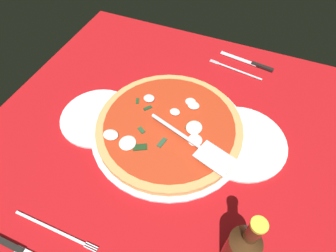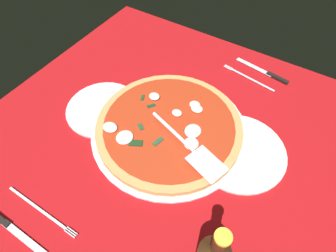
{
  "view_description": "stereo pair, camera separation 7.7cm",
  "coord_description": "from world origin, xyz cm",
  "px_view_note": "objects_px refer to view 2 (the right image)",
  "views": [
    {
      "loc": [
        17.77,
        -39.73,
        62.8
      ],
      "look_at": [
        -0.35,
        3.69,
        2.07
      ],
      "focal_mm": 30.2,
      "sensor_mm": 36.0,
      "label": 1
    },
    {
      "loc": [
        24.58,
        -36.21,
        62.8
      ],
      "look_at": [
        -0.35,
        3.69,
        2.07
      ],
      "focal_mm": 30.2,
      "sensor_mm": 36.0,
      "label": 2
    }
  ],
  "objects_px": {
    "pizza_server": "(189,147)",
    "pizza": "(168,126)",
    "place_setting_near": "(26,220)",
    "dinner_plate_right": "(239,152)",
    "dinner_plate_left": "(104,109)",
    "place_setting_far": "(258,76)"
  },
  "relations": [
    {
      "from": "pizza",
      "to": "place_setting_far",
      "type": "height_order",
      "value": "pizza"
    },
    {
      "from": "pizza",
      "to": "place_setting_near",
      "type": "relative_size",
      "value": 1.86
    },
    {
      "from": "pizza",
      "to": "place_setting_far",
      "type": "relative_size",
      "value": 1.84
    },
    {
      "from": "pizza_server",
      "to": "pizza",
      "type": "bearing_deg",
      "value": 171.12
    },
    {
      "from": "pizza_server",
      "to": "dinner_plate_left",
      "type": "bearing_deg",
      "value": -164.15
    },
    {
      "from": "dinner_plate_left",
      "to": "pizza_server",
      "type": "distance_m",
      "value": 0.29
    },
    {
      "from": "dinner_plate_right",
      "to": "pizza_server",
      "type": "height_order",
      "value": "pizza_server"
    },
    {
      "from": "dinner_plate_left",
      "to": "dinner_plate_right",
      "type": "height_order",
      "value": "same"
    },
    {
      "from": "pizza_server",
      "to": "place_setting_near",
      "type": "xyz_separation_m",
      "value": [
        -0.23,
        -0.33,
        -0.04
      ]
    },
    {
      "from": "pizza",
      "to": "pizza_server",
      "type": "distance_m",
      "value": 0.11
    },
    {
      "from": "dinner_plate_left",
      "to": "place_setting_near",
      "type": "bearing_deg",
      "value": -79.4
    },
    {
      "from": "pizza",
      "to": "place_setting_far",
      "type": "xyz_separation_m",
      "value": [
        0.13,
        0.34,
        -0.02
      ]
    },
    {
      "from": "pizza_server",
      "to": "place_setting_far",
      "type": "relative_size",
      "value": 1.13
    },
    {
      "from": "pizza_server",
      "to": "place_setting_near",
      "type": "distance_m",
      "value": 0.41
    },
    {
      "from": "place_setting_near",
      "to": "dinner_plate_right",
      "type": "bearing_deg",
      "value": 51.37
    },
    {
      "from": "dinner_plate_right",
      "to": "pizza_server",
      "type": "xyz_separation_m",
      "value": [
        -0.1,
        -0.08,
        0.04
      ]
    },
    {
      "from": "place_setting_near",
      "to": "place_setting_far",
      "type": "bearing_deg",
      "value": 69.51
    },
    {
      "from": "dinner_plate_right",
      "to": "place_setting_near",
      "type": "xyz_separation_m",
      "value": [
        -0.33,
        -0.42,
        -0.0
      ]
    },
    {
      "from": "dinner_plate_right",
      "to": "pizza",
      "type": "bearing_deg",
      "value": -169.55
    },
    {
      "from": "dinner_plate_left",
      "to": "place_setting_far",
      "type": "bearing_deg",
      "value": 48.49
    },
    {
      "from": "dinner_plate_left",
      "to": "pizza_server",
      "type": "height_order",
      "value": "pizza_server"
    },
    {
      "from": "dinner_plate_left",
      "to": "pizza",
      "type": "bearing_deg",
      "value": 10.05
    }
  ]
}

